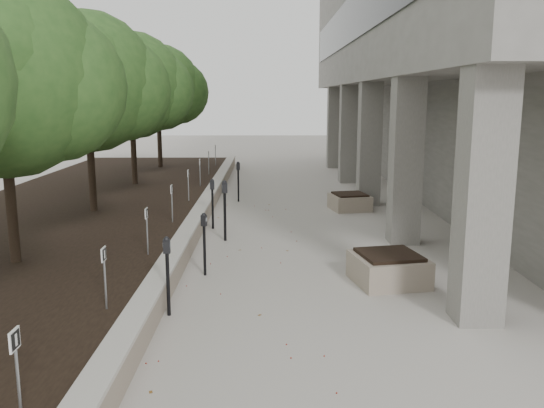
{
  "coord_description": "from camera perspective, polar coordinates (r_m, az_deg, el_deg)",
  "views": [
    {
      "loc": [
        0.09,
        -7.63,
        3.55
      ],
      "look_at": [
        0.18,
        5.95,
        0.97
      ],
      "focal_mm": 37.57,
      "sensor_mm": 36.0,
      "label": 1
    }
  ],
  "objects": [
    {
      "name": "retaining_wall",
      "position": [
        17.06,
        -6.8,
        -0.47
      ],
      "size": [
        0.39,
        26.0,
        0.5
      ],
      "primitive_type": null,
      "color": "tan",
      "rests_on": "ground"
    },
    {
      "name": "parking_sign_3",
      "position": [
        11.7,
        -12.4,
        -2.69
      ],
      "size": [
        0.04,
        0.22,
        0.96
      ],
      "primitive_type": null,
      "color": "black",
      "rests_on": "planting_bed"
    },
    {
      "name": "crabapple_tree_5",
      "position": [
        26.09,
        -11.33,
        9.61
      ],
      "size": [
        4.6,
        4.0,
        5.44
      ],
      "primitive_type": null,
      "color": "#284E1D",
      "rests_on": "planting_bed"
    },
    {
      "name": "planter_front",
      "position": [
        11.22,
        11.6,
        -6.3
      ],
      "size": [
        1.51,
        1.51,
        0.6
      ],
      "primitive_type": null,
      "rotation": [
        0.0,
        0.0,
        0.2
      ],
      "color": "tan",
      "rests_on": "ground"
    },
    {
      "name": "parking_meter_2",
      "position": [
        11.45,
        -6.79,
        -4.02
      ],
      "size": [
        0.15,
        0.13,
        1.28
      ],
      "primitive_type": null,
      "rotation": [
        0.0,
        0.0,
        -0.35
      ],
      "color": "black",
      "rests_on": "ground"
    },
    {
      "name": "planter_back",
      "position": [
        18.19,
        7.79,
        0.25
      ],
      "size": [
        1.34,
        1.34,
        0.53
      ],
      "primitive_type": null,
      "rotation": [
        0.0,
        0.0,
        0.2
      ],
      "color": "tan",
      "rests_on": "ground"
    },
    {
      "name": "parking_sign_1",
      "position": [
        6.27,
        -24.13,
        -15.43
      ],
      "size": [
        0.04,
        0.22,
        0.96
      ],
      "primitive_type": null,
      "color": "black",
      "rests_on": "planting_bed"
    },
    {
      "name": "parking_sign_8",
      "position": [
        26.38,
        -5.69,
        4.89
      ],
      "size": [
        0.04,
        0.22,
        0.96
      ],
      "primitive_type": null,
      "color": "black",
      "rests_on": "planting_bed"
    },
    {
      "name": "parking_sign_7",
      "position": [
        23.41,
        -6.36,
        4.14
      ],
      "size": [
        0.04,
        0.22,
        0.96
      ],
      "primitive_type": null,
      "color": "black",
      "rests_on": "planting_bed"
    },
    {
      "name": "parking_sign_6",
      "position": [
        20.45,
        -7.22,
        3.17
      ],
      "size": [
        0.04,
        0.22,
        0.96
      ],
      "primitive_type": null,
      "color": "black",
      "rests_on": "planting_bed"
    },
    {
      "name": "parking_sign_2",
      "position": [
        8.89,
        -16.4,
        -7.16
      ],
      "size": [
        0.04,
        0.22,
        0.96
      ],
      "primitive_type": null,
      "color": "black",
      "rests_on": "planting_bed"
    },
    {
      "name": "parking_meter_1",
      "position": [
        9.47,
        -10.4,
        -7.14
      ],
      "size": [
        0.14,
        0.1,
        1.34
      ],
      "primitive_type": null,
      "rotation": [
        0.0,
        0.0,
        0.05
      ],
      "color": "black",
      "rests_on": "ground"
    },
    {
      "name": "parking_sign_5",
      "position": [
        17.5,
        -8.38,
        1.87
      ],
      "size": [
        0.04,
        0.22,
        0.96
      ],
      "primitive_type": null,
      "color": "black",
      "rests_on": "planting_bed"
    },
    {
      "name": "parking_sign_4",
      "position": [
        14.58,
        -9.99,
        0.04
      ],
      "size": [
        0.04,
        0.22,
        0.96
      ],
      "primitive_type": null,
      "color": "black",
      "rests_on": "planting_bed"
    },
    {
      "name": "crabapple_tree_4",
      "position": [
        21.2,
        -13.88,
        9.29
      ],
      "size": [
        4.6,
        4.0,
        5.44
      ],
      "primitive_type": null,
      "color": "#284E1D",
      "rests_on": "planting_bed"
    },
    {
      "name": "crabapple_tree_2",
      "position": [
        11.71,
        -25.3,
        7.64
      ],
      "size": [
        4.6,
        4.0,
        5.44
      ],
      "primitive_type": null,
      "color": "#284E1D",
      "rests_on": "planting_bed"
    },
    {
      "name": "parking_meter_4",
      "position": [
        15.44,
        -5.98,
        0.01
      ],
      "size": [
        0.14,
        0.1,
        1.37
      ],
      "primitive_type": null,
      "rotation": [
        0.0,
        0.0,
        0.06
      ],
      "color": "black",
      "rests_on": "ground"
    },
    {
      "name": "berry_scatter",
      "position": [
        13.11,
        -1.18,
        -4.89
      ],
      "size": [
        3.3,
        14.1,
        0.02
      ],
      "primitive_type": null,
      "color": "maroon",
      "rests_on": "ground"
    },
    {
      "name": "planting_bed",
      "position": [
        17.86,
        -18.6,
        -0.62
      ],
      "size": [
        7.0,
        26.0,
        0.4
      ],
      "primitive_type": "cube",
      "color": "black",
      "rests_on": "ground"
    },
    {
      "name": "crabapple_tree_3",
      "position": [
        16.38,
        -17.95,
        8.74
      ],
      "size": [
        4.6,
        4.0,
        5.44
      ],
      "primitive_type": null,
      "color": "#284E1D",
      "rests_on": "planting_bed"
    },
    {
      "name": "parking_meter_5",
      "position": [
        19.36,
        -3.4,
        2.25
      ],
      "size": [
        0.15,
        0.11,
        1.38
      ],
      "primitive_type": null,
      "rotation": [
        0.0,
        0.0,
        0.1
      ],
      "color": "black",
      "rests_on": "ground"
    },
    {
      "name": "parking_meter_3",
      "position": [
        14.11,
        -4.75,
        -0.67
      ],
      "size": [
        0.17,
        0.14,
        1.53
      ],
      "primitive_type": null,
      "rotation": [
        0.0,
        0.0,
        0.23
      ],
      "color": "black",
      "rests_on": "ground"
    },
    {
      "name": "ground",
      "position": [
        8.41,
        -0.97,
        -14.19
      ],
      "size": [
        90.0,
        90.0,
        0.0
      ],
      "primitive_type": "plane",
      "color": "#AFA9A1",
      "rests_on": "ground"
    }
  ]
}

